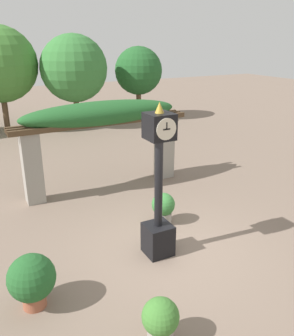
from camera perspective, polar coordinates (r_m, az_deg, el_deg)
The scene contains 7 objects.
ground_plane at distance 8.06m, azimuth 3.85°, elevation -12.91°, with size 60.00×60.00×0.00m, color #7F6B5B.
pedestal_clock at distance 7.26m, azimuth 1.85°, elevation -4.26°, with size 0.56×0.56×3.27m.
pergola at distance 10.53m, azimuth -7.16°, elevation 7.20°, with size 5.33×1.10×2.69m.
potted_plant_near_left at distance 6.59m, azimuth -18.00°, elevation -16.61°, with size 0.82×0.82×1.00m.
potted_plant_near_right at distance 8.86m, azimuth 2.62°, elevation -6.32°, with size 0.58×0.58×0.81m.
potted_plant_far_left at distance 5.79m, azimuth 2.16°, elevation -23.19°, with size 0.57×0.57×0.78m.
tree_line at distance 18.80m, azimuth -17.99°, elevation 14.67°, with size 13.47×4.56×5.01m.
Camera 1 is at (-3.62, -5.70, 4.40)m, focal length 38.00 mm.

